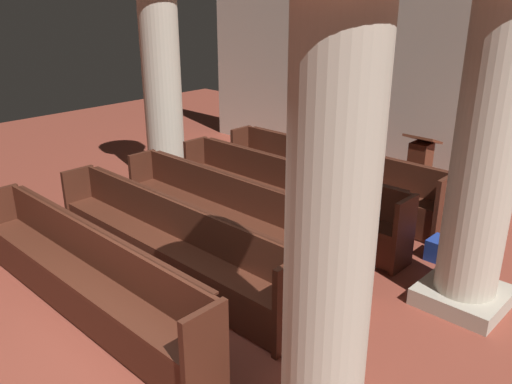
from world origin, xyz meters
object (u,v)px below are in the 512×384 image
object	(u,v)px
pew_row_1	(284,192)
lectern	(418,175)
kneeler_box_blue	(445,251)
pillar_far_side	(162,77)
pew_row_4	(84,272)
pillar_aisle_rear	(331,218)
pew_row_0	(328,175)
pillar_aisle_side	(488,140)
pew_row_2	(231,213)
hymn_book	(375,154)
pew_row_3	(166,239)

from	to	relation	value
pew_row_1	lectern	size ratio (longest dim) A/B	3.40
lectern	kneeler_box_blue	bearing A→B (deg)	-51.87
pew_row_1	pillar_far_side	size ratio (longest dim) A/B	1.10
pillar_far_side	pew_row_4	bearing A→B (deg)	-49.09
kneeler_box_blue	pillar_aisle_rear	bearing A→B (deg)	-80.31
pillar_aisle_rear	lectern	distance (m)	5.14
pew_row_1	pew_row_0	bearing A→B (deg)	90.00
pew_row_4	kneeler_box_blue	world-z (taller)	pew_row_4
pew_row_4	pillar_aisle_side	world-z (taller)	pillar_aisle_side
kneeler_box_blue	pew_row_2	bearing A→B (deg)	-143.75
pew_row_0	hymn_book	size ratio (longest dim) A/B	18.03
pew_row_4	pillar_far_side	size ratio (longest dim) A/B	1.10
pew_row_2	hymn_book	size ratio (longest dim) A/B	18.03
pillar_aisle_rear	pew_row_2	bearing A→B (deg)	147.63
pew_row_1	pew_row_2	distance (m)	1.00
pew_row_1	pillar_aisle_side	xyz separation A→B (m)	(2.64, -0.22, 1.27)
pew_row_3	kneeler_box_blue	xyz separation A→B (m)	(2.09, 2.53, -0.35)
pillar_far_side	kneeler_box_blue	size ratio (longest dim) A/B	8.58
hymn_book	pew_row_2	bearing A→B (deg)	-106.62
pew_row_1	hymn_book	distance (m)	1.42
pew_row_2	pillar_far_side	world-z (taller)	pillar_far_side
pew_row_0	kneeler_box_blue	bearing A→B (deg)	-12.62
pew_row_2	pew_row_3	bearing A→B (deg)	-90.00
pillar_aisle_side	pillar_aisle_rear	bearing A→B (deg)	-90.00
kneeler_box_blue	lectern	bearing A→B (deg)	128.13
pew_row_1	pillar_aisle_side	world-z (taller)	pillar_aisle_side
pillar_aisle_rear	lectern	xyz separation A→B (m)	(-1.70, 4.67, -1.30)
pew_row_4	pillar_aisle_rear	distance (m)	2.95
pew_row_2	kneeler_box_blue	world-z (taller)	pew_row_2
pew_row_1	pew_row_2	world-z (taller)	same
pew_row_3	pillar_aisle_rear	distance (m)	3.00
pew_row_3	hymn_book	size ratio (longest dim) A/B	18.03
pew_row_0	pillar_aisle_rear	size ratio (longest dim) A/B	1.10
pillar_aisle_rear	kneeler_box_blue	xyz separation A→B (m)	(-0.55, 3.20, -1.62)
pew_row_2	pillar_aisle_side	world-z (taller)	pillar_aisle_side
pew_row_0	pew_row_4	xyz separation A→B (m)	(0.00, -4.00, 0.00)
pew_row_0	pew_row_2	bearing A→B (deg)	-90.00
pew_row_1	hymn_book	xyz separation A→B (m)	(0.65, 1.19, 0.42)
pew_row_3	pillar_far_side	world-z (taller)	pillar_far_side
pew_row_3	kneeler_box_blue	world-z (taller)	pew_row_3
pew_row_0	lectern	world-z (taller)	lectern
pew_row_4	pew_row_0	bearing A→B (deg)	90.00
pew_row_3	pillar_aisle_side	size ratio (longest dim) A/B	1.10
pew_row_0	pillar_far_side	xyz separation A→B (m)	(-2.59, -1.01, 1.27)
pew_row_2	kneeler_box_blue	bearing A→B (deg)	36.25
pew_row_3	lectern	distance (m)	4.11
pew_row_2	pillar_aisle_side	size ratio (longest dim) A/B	1.10
pillar_far_side	pillar_aisle_rear	world-z (taller)	same
pillar_aisle_side	pew_row_0	bearing A→B (deg)	155.18
pew_row_1	pew_row_3	xyz separation A→B (m)	(0.00, -2.00, 0.00)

